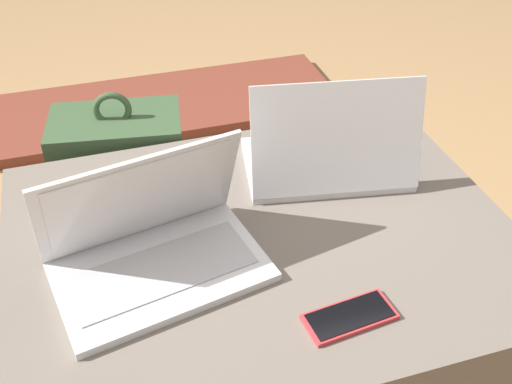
{
  "coord_description": "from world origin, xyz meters",
  "views": [
    {
      "loc": [
        -0.26,
        -0.82,
        1.23
      ],
      "look_at": [
        -0.0,
        0.03,
        0.54
      ],
      "focal_mm": 42.0,
      "sensor_mm": 36.0,
      "label": 1
    }
  ],
  "objects_px": {
    "laptop_far": "(328,155)",
    "cell_phone": "(350,317)",
    "backpack": "(127,194)",
    "laptop_near": "(154,246)"
  },
  "relations": [
    {
      "from": "laptop_near",
      "to": "cell_phone",
      "type": "height_order",
      "value": "laptop_near"
    },
    {
      "from": "cell_phone",
      "to": "backpack",
      "type": "bearing_deg",
      "value": 15.54
    },
    {
      "from": "laptop_near",
      "to": "cell_phone",
      "type": "relative_size",
      "value": 2.54
    },
    {
      "from": "backpack",
      "to": "cell_phone",
      "type": "bearing_deg",
      "value": 120.34
    },
    {
      "from": "laptop_far",
      "to": "backpack",
      "type": "bearing_deg",
      "value": -31.78
    },
    {
      "from": "laptop_near",
      "to": "backpack",
      "type": "height_order",
      "value": "laptop_near"
    },
    {
      "from": "laptop_far",
      "to": "backpack",
      "type": "distance_m",
      "value": 0.63
    },
    {
      "from": "backpack",
      "to": "laptop_far",
      "type": "bearing_deg",
      "value": 147.16
    },
    {
      "from": "cell_phone",
      "to": "backpack",
      "type": "distance_m",
      "value": 0.85
    },
    {
      "from": "laptop_far",
      "to": "cell_phone",
      "type": "relative_size",
      "value": 2.41
    }
  ]
}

